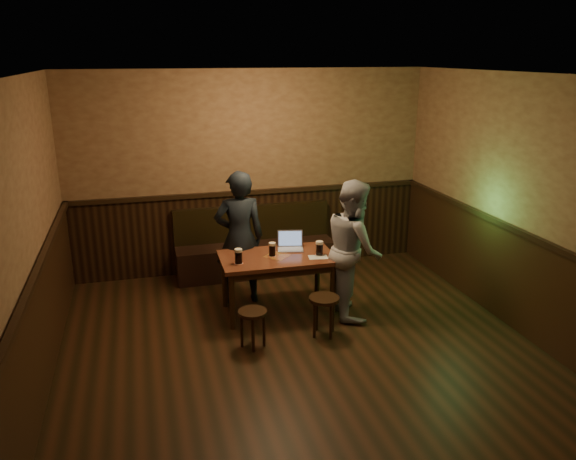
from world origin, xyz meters
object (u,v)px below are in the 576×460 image
(pint_right, at_px, (319,248))
(person_suit, at_px, (239,238))
(pub_table, at_px, (277,263))
(stool_right, at_px, (324,305))
(person_grey, at_px, (354,248))
(pint_mid, at_px, (272,249))
(stool_left, at_px, (253,318))
(pint_left, at_px, (238,256))
(bench, at_px, (255,252))
(laptop, at_px, (290,244))

(pint_right, xyz_separation_m, person_suit, (-0.85, 0.54, 0.03))
(pub_table, bearing_deg, stool_right, -62.38)
(stool_right, xyz_separation_m, person_grey, (0.51, 0.45, 0.45))
(pint_mid, bearing_deg, pint_right, -12.25)
(stool_left, bearing_deg, pint_mid, 62.30)
(pub_table, xyz_separation_m, stool_left, (-0.46, -0.75, -0.29))
(pint_left, bearing_deg, pint_right, 1.52)
(stool_right, distance_m, person_grey, 0.82)
(stool_left, height_order, pint_mid, pint_mid)
(pint_right, bearing_deg, stool_left, -145.57)
(pub_table, height_order, person_grey, person_grey)
(person_suit, bearing_deg, pub_table, 132.38)
(pint_mid, relative_size, person_grey, 0.10)
(bench, bearing_deg, person_suit, -112.88)
(stool_right, relative_size, person_grey, 0.28)
(pub_table, bearing_deg, person_grey, -15.05)
(pint_left, height_order, person_grey, person_grey)
(stool_left, height_order, pint_left, pint_left)
(pub_table, relative_size, laptop, 3.85)
(pint_right, bearing_deg, pint_mid, 167.75)
(bench, bearing_deg, stool_right, -80.07)
(pint_mid, xyz_separation_m, laptop, (0.27, 0.19, -0.03))
(pint_right, distance_m, person_suit, 1.01)
(laptop, bearing_deg, stool_right, -68.84)
(stool_right, distance_m, pint_right, 0.75)
(bench, height_order, person_grey, person_grey)
(bench, height_order, stool_right, bench)
(laptop, distance_m, person_suit, 0.63)
(stool_left, relative_size, laptop, 1.19)
(pub_table, height_order, pint_left, pint_left)
(stool_right, height_order, pint_right, pint_right)
(stool_left, relative_size, person_suit, 0.25)
(person_suit, xyz_separation_m, person_grey, (1.22, -0.68, -0.02))
(person_grey, bearing_deg, pint_right, 77.27)
(bench, xyz_separation_m, pint_mid, (-0.06, -1.29, 0.49))
(person_grey, bearing_deg, stool_left, 119.00)
(pint_left, xyz_separation_m, person_grey, (1.34, -0.12, 0.01))
(person_suit, bearing_deg, bench, -110.24)
(pub_table, height_order, pint_right, pint_right)
(bench, distance_m, pint_right, 1.57)
(stool_right, bearing_deg, pint_left, 145.75)
(bench, bearing_deg, person_grey, -61.01)
(pub_table, xyz_separation_m, pint_mid, (-0.06, 0.01, 0.18))
(stool_right, relative_size, person_suit, 0.27)
(bench, xyz_separation_m, person_suit, (-0.37, -0.87, 0.52))
(stool_left, bearing_deg, bench, 77.45)
(stool_left, relative_size, pint_right, 2.39)
(pint_right, bearing_deg, pub_table, 167.88)
(stool_left, xyz_separation_m, pint_mid, (0.40, 0.76, 0.47))
(pint_left, distance_m, pint_mid, 0.45)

